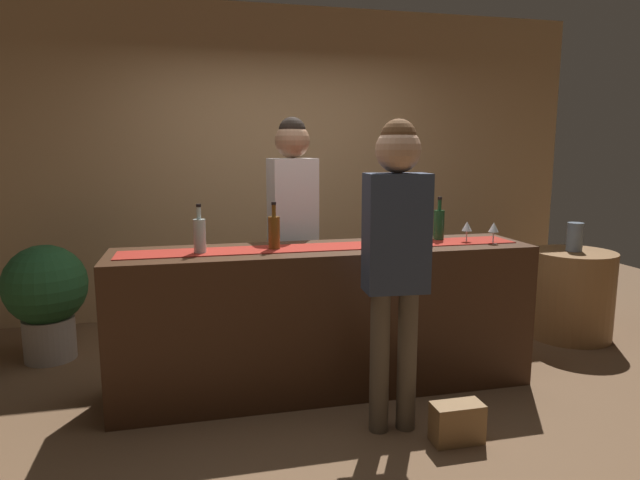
{
  "coord_description": "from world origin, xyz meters",
  "views": [
    {
      "loc": [
        -0.84,
        -3.38,
        1.59
      ],
      "look_at": [
        -0.04,
        0.0,
        1.01
      ],
      "focal_mm": 30.69,
      "sensor_mm": 36.0,
      "label": 1
    }
  ],
  "objects_px": {
    "wine_glass_mid_counter": "(467,227)",
    "vase_on_side_table": "(575,237)",
    "wine_bottle_green": "(439,224)",
    "handbag": "(457,423)",
    "wine_glass_near_customer": "(494,228)",
    "customer_sipping": "(396,242)",
    "potted_plant_tall": "(46,294)",
    "wine_bottle_amber": "(274,232)",
    "round_side_table": "(571,294)",
    "wine_bottle_clear": "(200,235)",
    "bartender": "(293,210)"
  },
  "relations": [
    {
      "from": "handbag",
      "to": "wine_glass_near_customer",
      "type": "bearing_deg",
      "value": 50.49
    },
    {
      "from": "wine_bottle_clear",
      "to": "wine_glass_near_customer",
      "type": "height_order",
      "value": "wine_bottle_clear"
    },
    {
      "from": "potted_plant_tall",
      "to": "vase_on_side_table",
      "type": "bearing_deg",
      "value": -6.06
    },
    {
      "from": "customer_sipping",
      "to": "round_side_table",
      "type": "distance_m",
      "value": 2.45
    },
    {
      "from": "round_side_table",
      "to": "potted_plant_tall",
      "type": "height_order",
      "value": "potted_plant_tall"
    },
    {
      "from": "wine_bottle_amber",
      "to": "wine_glass_mid_counter",
      "type": "relative_size",
      "value": 2.1
    },
    {
      "from": "wine_glass_near_customer",
      "to": "vase_on_side_table",
      "type": "height_order",
      "value": "wine_glass_near_customer"
    },
    {
      "from": "potted_plant_tall",
      "to": "handbag",
      "type": "relative_size",
      "value": 3.16
    },
    {
      "from": "wine_bottle_clear",
      "to": "potted_plant_tall",
      "type": "distance_m",
      "value": 1.6
    },
    {
      "from": "round_side_table",
      "to": "handbag",
      "type": "height_order",
      "value": "round_side_table"
    },
    {
      "from": "wine_glass_mid_counter",
      "to": "handbag",
      "type": "distance_m",
      "value": 1.34
    },
    {
      "from": "customer_sipping",
      "to": "round_side_table",
      "type": "xyz_separation_m",
      "value": [
        2.04,
        1.14,
        -0.72
      ]
    },
    {
      "from": "wine_glass_mid_counter",
      "to": "vase_on_side_table",
      "type": "xyz_separation_m",
      "value": [
        1.3,
        0.55,
        -0.2
      ]
    },
    {
      "from": "wine_bottle_green",
      "to": "handbag",
      "type": "xyz_separation_m",
      "value": [
        -0.31,
        -0.94,
        -0.96
      ]
    },
    {
      "from": "wine_bottle_amber",
      "to": "wine_glass_near_customer",
      "type": "bearing_deg",
      "value": -4.76
    },
    {
      "from": "wine_bottle_green",
      "to": "bartender",
      "type": "bearing_deg",
      "value": 152.68
    },
    {
      "from": "wine_bottle_clear",
      "to": "bartender",
      "type": "bearing_deg",
      "value": 41.21
    },
    {
      "from": "wine_glass_near_customer",
      "to": "vase_on_side_table",
      "type": "distance_m",
      "value": 1.33
    },
    {
      "from": "potted_plant_tall",
      "to": "bartender",
      "type": "bearing_deg",
      "value": -12.03
    },
    {
      "from": "wine_bottle_green",
      "to": "bartender",
      "type": "distance_m",
      "value": 1.06
    },
    {
      "from": "wine_bottle_amber",
      "to": "wine_bottle_clear",
      "type": "height_order",
      "value": "same"
    },
    {
      "from": "round_side_table",
      "to": "potted_plant_tall",
      "type": "xyz_separation_m",
      "value": [
        -4.2,
        0.46,
        0.14
      ]
    },
    {
      "from": "customer_sipping",
      "to": "wine_bottle_green",
      "type": "bearing_deg",
      "value": 54.77
    },
    {
      "from": "wine_bottle_green",
      "to": "round_side_table",
      "type": "distance_m",
      "value": 1.65
    },
    {
      "from": "bartender",
      "to": "potted_plant_tall",
      "type": "distance_m",
      "value": 1.96
    },
    {
      "from": "wine_bottle_green",
      "to": "wine_glass_mid_counter",
      "type": "relative_size",
      "value": 2.1
    },
    {
      "from": "wine_glass_mid_counter",
      "to": "handbag",
      "type": "xyz_separation_m",
      "value": [
        -0.45,
        -0.82,
        -0.95
      ]
    },
    {
      "from": "wine_bottle_amber",
      "to": "wine_glass_near_customer",
      "type": "height_order",
      "value": "wine_bottle_amber"
    },
    {
      "from": "bartender",
      "to": "handbag",
      "type": "relative_size",
      "value": 6.49
    },
    {
      "from": "vase_on_side_table",
      "to": "wine_bottle_amber",
      "type": "bearing_deg",
      "value": -168.84
    },
    {
      "from": "wine_bottle_amber",
      "to": "wine_glass_mid_counter",
      "type": "bearing_deg",
      "value": -1.46
    },
    {
      "from": "customer_sipping",
      "to": "potted_plant_tall",
      "type": "relative_size",
      "value": 1.97
    },
    {
      "from": "round_side_table",
      "to": "handbag",
      "type": "xyz_separation_m",
      "value": [
        -1.75,
        -1.36,
        -0.26
      ]
    },
    {
      "from": "wine_glass_mid_counter",
      "to": "wine_bottle_amber",
      "type": "bearing_deg",
      "value": 178.54
    },
    {
      "from": "wine_bottle_green",
      "to": "wine_bottle_clear",
      "type": "bearing_deg",
      "value": -175.93
    },
    {
      "from": "wine_bottle_clear",
      "to": "bartender",
      "type": "height_order",
      "value": "bartender"
    },
    {
      "from": "potted_plant_tall",
      "to": "handbag",
      "type": "xyz_separation_m",
      "value": [
        2.45,
        -1.82,
        -0.4
      ]
    },
    {
      "from": "wine_glass_near_customer",
      "to": "wine_glass_mid_counter",
      "type": "bearing_deg",
      "value": 149.41
    },
    {
      "from": "wine_bottle_amber",
      "to": "customer_sipping",
      "type": "relative_size",
      "value": 0.17
    },
    {
      "from": "round_side_table",
      "to": "potted_plant_tall",
      "type": "relative_size",
      "value": 0.84
    },
    {
      "from": "wine_bottle_amber",
      "to": "potted_plant_tall",
      "type": "relative_size",
      "value": 0.34
    },
    {
      "from": "wine_bottle_green",
      "to": "wine_bottle_amber",
      "type": "height_order",
      "value": "same"
    },
    {
      "from": "wine_bottle_clear",
      "to": "vase_on_side_table",
      "type": "height_order",
      "value": "wine_bottle_clear"
    },
    {
      "from": "wine_glass_mid_counter",
      "to": "customer_sipping",
      "type": "bearing_deg",
      "value": -141.02
    },
    {
      "from": "customer_sipping",
      "to": "bartender",
      "type": "bearing_deg",
      "value": 110.0
    },
    {
      "from": "wine_bottle_green",
      "to": "wine_bottle_amber",
      "type": "bearing_deg",
      "value": -175.66
    },
    {
      "from": "vase_on_side_table",
      "to": "potted_plant_tall",
      "type": "distance_m",
      "value": 4.25
    },
    {
      "from": "vase_on_side_table",
      "to": "potted_plant_tall",
      "type": "height_order",
      "value": "vase_on_side_table"
    },
    {
      "from": "wine_bottle_clear",
      "to": "round_side_table",
      "type": "distance_m",
      "value": 3.2
    },
    {
      "from": "wine_glass_mid_counter",
      "to": "round_side_table",
      "type": "xyz_separation_m",
      "value": [
        1.29,
        0.54,
        -0.69
      ]
    }
  ]
}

